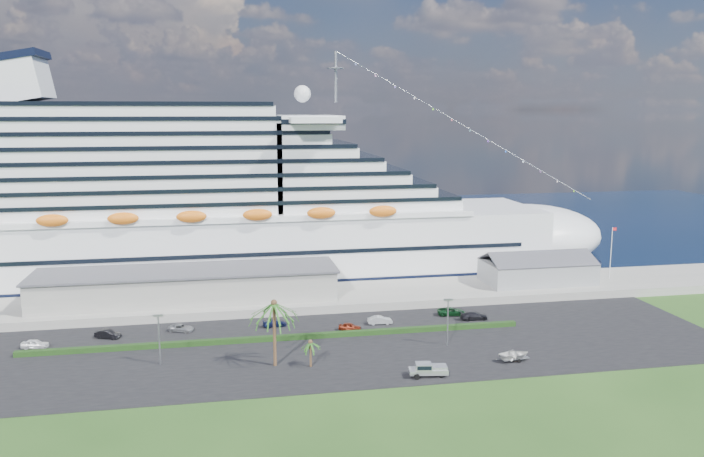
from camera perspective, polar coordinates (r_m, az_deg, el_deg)
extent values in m
plane|color=#224517|center=(109.39, -0.89, -11.76)|extent=(420.00, 420.00, 0.00)
cube|color=black|center=(119.53, -1.82, -9.82)|extent=(140.00, 38.00, 0.12)
cube|color=gray|center=(146.67, -3.61, -5.75)|extent=(240.00, 20.00, 1.80)
cube|color=black|center=(234.34, -6.40, -0.12)|extent=(420.00, 160.00, 0.02)
cube|color=silver|center=(167.36, -11.50, -1.48)|extent=(160.00, 30.00, 16.00)
ellipsoid|color=silver|center=(184.41, 14.20, -0.54)|extent=(40.00, 30.00, 16.00)
cube|color=black|center=(168.80, -11.42, -3.74)|extent=(164.00, 30.60, 2.40)
cube|color=silver|center=(165.18, -15.94, 5.76)|extent=(128.00, 26.00, 24.80)
cube|color=silver|center=(165.47, -3.84, 8.82)|extent=(14.00, 38.00, 3.20)
cube|color=silver|center=(169.75, -25.86, 11.15)|extent=(11.58, 14.00, 11.58)
cylinder|color=gray|center=(166.66, -1.37, 12.49)|extent=(0.70, 0.70, 12.00)
ellipsoid|color=orange|center=(150.23, -13.20, 0.97)|extent=(90.00, 2.40, 2.60)
ellipsoid|color=orange|center=(181.51, -12.82, 2.48)|extent=(90.00, 2.40, 2.60)
cube|color=black|center=(167.20, -11.51, -1.21)|extent=(144.00, 30.40, 0.90)
cube|color=gray|center=(144.81, -13.52, -4.62)|extent=(60.00, 14.00, 6.00)
cube|color=#4C4C54|center=(144.08, -13.57, -3.43)|extent=(61.00, 15.00, 0.40)
cube|color=gray|center=(160.58, 15.15, -3.49)|extent=(24.00, 12.00, 4.80)
cube|color=#4C4C54|center=(157.18, 15.68, -2.46)|extent=(24.00, 6.31, 2.74)
cube|color=#4C4C54|center=(162.45, 14.74, -2.02)|extent=(24.00, 6.31, 2.74)
cylinder|color=silver|center=(168.42, 20.72, -1.92)|extent=(0.16, 0.16, 12.00)
cube|color=red|center=(167.69, 20.98, -0.04)|extent=(1.00, 0.04, 0.70)
cube|color=black|center=(123.16, -5.91, -9.02)|extent=(88.00, 1.10, 0.90)
cylinder|color=gray|center=(114.56, -15.73, -8.94)|extent=(0.24, 0.24, 8.00)
cube|color=gray|center=(113.33, -15.82, -6.97)|extent=(1.60, 0.35, 0.35)
cylinder|color=gray|center=(120.08, 7.96, -7.78)|extent=(0.24, 0.24, 8.00)
cube|color=gray|center=(118.91, 8.01, -5.90)|extent=(1.60, 0.35, 0.35)
cylinder|color=#47301E|center=(110.18, -6.45, -8.76)|extent=(0.54, 0.54, 10.50)
sphere|color=#47301E|center=(108.62, -6.51, -6.13)|extent=(0.98, 0.98, 0.98)
cylinder|color=#47301E|center=(110.33, -3.46, -10.42)|extent=(0.35, 0.35, 4.20)
sphere|color=#47301E|center=(109.62, -3.48, -9.39)|extent=(0.73, 0.73, 0.73)
imported|color=white|center=(130.27, -24.85, -8.70)|extent=(4.67, 2.36, 1.53)
imported|color=black|center=(130.90, -19.64, -8.27)|extent=(4.80, 3.31, 1.50)
imported|color=gray|center=(130.98, -14.01, -8.02)|extent=(5.09, 3.76, 1.29)
imported|color=#121940|center=(130.67, -6.45, -7.82)|extent=(4.69, 2.36, 1.30)
imported|color=maroon|center=(127.65, -0.18, -8.16)|extent=(4.49, 3.07, 1.42)
imported|color=#AEB2B6|center=(131.36, 2.34, -7.62)|extent=(4.71, 1.83, 1.53)
imported|color=#0C3316|center=(138.08, 8.27, -6.84)|extent=(5.89, 3.40, 1.54)
imported|color=black|center=(135.97, 10.10, -7.15)|extent=(5.40, 2.36, 1.55)
cylinder|color=black|center=(106.15, 5.43, -12.18)|extent=(0.91, 0.43, 0.88)
cylinder|color=black|center=(108.00, 5.11, -11.77)|extent=(0.91, 0.43, 0.88)
cylinder|color=black|center=(107.23, 7.44, -11.98)|extent=(0.91, 0.43, 0.88)
cylinder|color=black|center=(109.06, 7.09, -11.59)|extent=(0.91, 0.43, 0.88)
cube|color=#B1B3B9|center=(107.50, 6.36, -11.68)|extent=(6.17, 3.05, 0.77)
cube|color=#B1B3B9|center=(107.80, 7.18, -11.39)|extent=(2.92, 2.50, 0.60)
cube|color=#B1B3B9|center=(107.01, 5.97, -11.34)|extent=(2.69, 2.42, 1.04)
cube|color=black|center=(106.97, 5.97, -11.28)|extent=(2.48, 2.44, 0.60)
cube|color=#B1B3B9|center=(106.74, 5.04, -11.69)|extent=(1.28, 2.20, 0.38)
cube|color=gray|center=(115.87, 13.35, -10.42)|extent=(4.82, 2.31, 0.12)
cylinder|color=gray|center=(115.05, 12.37, -10.53)|extent=(2.21, 0.37, 0.08)
cylinder|color=black|center=(115.34, 13.72, -10.65)|extent=(0.67, 0.30, 0.65)
cylinder|color=black|center=(116.89, 13.34, -10.36)|extent=(0.67, 0.30, 0.65)
imported|color=silver|center=(115.67, 13.36, -10.14)|extent=(5.55, 4.29, 1.06)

